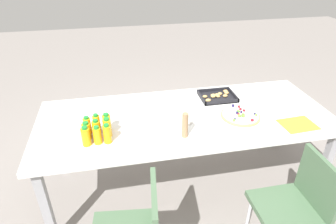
# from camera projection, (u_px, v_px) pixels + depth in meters

# --- Properties ---
(ground_plane) EXTENTS (12.00, 12.00, 0.00)m
(ground_plane) POSITION_uv_depth(u_px,v_px,m) (183.00, 184.00, 2.75)
(ground_plane) COLOR gray
(party_table) EXTENTS (2.36, 0.94, 0.76)m
(party_table) POSITION_uv_depth(u_px,v_px,m) (186.00, 122.00, 2.40)
(party_table) COLOR silver
(party_table) RESTS_ON ground_plane
(chair_near_right) EXTENTS (0.40, 0.40, 0.83)m
(chair_near_right) POSITION_uv_depth(u_px,v_px,m) (297.00, 203.00, 1.91)
(chair_near_right) COLOR #4C6B4C
(chair_near_right) RESTS_ON ground_plane
(juice_bottle_0) EXTENTS (0.06, 0.06, 0.15)m
(juice_bottle_0) POSITION_uv_depth(u_px,v_px,m) (86.00, 136.00, 1.99)
(juice_bottle_0) COLOR #F9AE14
(juice_bottle_0) RESTS_ON party_table
(juice_bottle_1) EXTENTS (0.05, 0.05, 0.14)m
(juice_bottle_1) POSITION_uv_depth(u_px,v_px,m) (97.00, 135.00, 2.01)
(juice_bottle_1) COLOR #F8AE14
(juice_bottle_1) RESTS_ON party_table
(juice_bottle_2) EXTENTS (0.05, 0.05, 0.15)m
(juice_bottle_2) POSITION_uv_depth(u_px,v_px,m) (107.00, 134.00, 2.02)
(juice_bottle_2) COLOR #F9AB14
(juice_bottle_2) RESTS_ON party_table
(juice_bottle_3) EXTENTS (0.06, 0.06, 0.14)m
(juice_bottle_3) POSITION_uv_depth(u_px,v_px,m) (87.00, 131.00, 2.06)
(juice_bottle_3) COLOR #F8AB14
(juice_bottle_3) RESTS_ON party_table
(juice_bottle_4) EXTENTS (0.06, 0.06, 0.14)m
(juice_bottle_4) POSITION_uv_depth(u_px,v_px,m) (96.00, 129.00, 2.07)
(juice_bottle_4) COLOR #FBAF14
(juice_bottle_4) RESTS_ON party_table
(juice_bottle_5) EXTENTS (0.06, 0.06, 0.15)m
(juice_bottle_5) POSITION_uv_depth(u_px,v_px,m) (107.00, 128.00, 2.09)
(juice_bottle_5) COLOR #F9AF14
(juice_bottle_5) RESTS_ON party_table
(juice_bottle_6) EXTENTS (0.05, 0.05, 0.13)m
(juice_bottle_6) POSITION_uv_depth(u_px,v_px,m) (87.00, 125.00, 2.12)
(juice_bottle_6) COLOR #F9AC14
(juice_bottle_6) RESTS_ON party_table
(juice_bottle_7) EXTENTS (0.05, 0.05, 0.15)m
(juice_bottle_7) POSITION_uv_depth(u_px,v_px,m) (97.00, 124.00, 2.13)
(juice_bottle_7) COLOR #F9AD14
(juice_bottle_7) RESTS_ON party_table
(juice_bottle_8) EXTENTS (0.06, 0.06, 0.14)m
(juice_bottle_8) POSITION_uv_depth(u_px,v_px,m) (107.00, 123.00, 2.15)
(juice_bottle_8) COLOR #F9AF14
(juice_bottle_8) RESTS_ON party_table
(fruit_pizza) EXTENTS (0.31, 0.31, 0.05)m
(fruit_pizza) POSITION_uv_depth(u_px,v_px,m) (241.00, 115.00, 2.34)
(fruit_pizza) COLOR tan
(fruit_pizza) RESTS_ON party_table
(snack_tray) EXTENTS (0.31, 0.26, 0.04)m
(snack_tray) POSITION_uv_depth(u_px,v_px,m) (217.00, 96.00, 2.63)
(snack_tray) COLOR black
(snack_tray) RESTS_ON party_table
(plate_stack) EXTENTS (0.18, 0.18, 0.02)m
(plate_stack) POSITION_uv_depth(u_px,v_px,m) (181.00, 120.00, 2.29)
(plate_stack) COLOR silver
(plate_stack) RESTS_ON party_table
(napkin_stack) EXTENTS (0.15, 0.15, 0.01)m
(napkin_stack) POSITION_uv_depth(u_px,v_px,m) (139.00, 110.00, 2.42)
(napkin_stack) COLOR white
(napkin_stack) RESTS_ON party_table
(cardboard_tube) EXTENTS (0.04, 0.04, 0.19)m
(cardboard_tube) POSITION_uv_depth(u_px,v_px,m) (185.00, 125.00, 2.07)
(cardboard_tube) COLOR #9E7A56
(cardboard_tube) RESTS_ON party_table
(paper_folder) EXTENTS (0.27, 0.21, 0.01)m
(paper_folder) POSITION_uv_depth(u_px,v_px,m) (298.00, 124.00, 2.25)
(paper_folder) COLOR yellow
(paper_folder) RESTS_ON party_table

